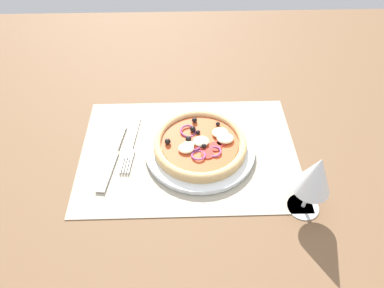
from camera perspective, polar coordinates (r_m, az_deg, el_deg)
name	(u,v)px	position (r cm, az deg, el deg)	size (l,w,h in cm)	color
ground_plane	(189,155)	(83.02, -0.54, -1.82)	(190.00, 140.00, 2.40)	brown
placemat	(189,151)	(81.98, -0.55, -1.17)	(49.92, 35.17, 0.40)	#A39984
plate	(200,147)	(81.73, 1.28, -0.54)	(25.43, 25.43, 1.22)	white
pizza	(200,142)	(80.47, 1.35, 0.29)	(21.44, 21.44, 2.69)	tan
fork	(131,147)	(83.57, -9.85, -0.45)	(3.36, 18.06, 0.44)	silver
knife	(113,157)	(82.16, -12.73, -2.09)	(4.64, 20.02, 0.62)	silver
wine_glass	(315,176)	(68.41, 19.35, -4.93)	(7.20, 7.20, 14.90)	silver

